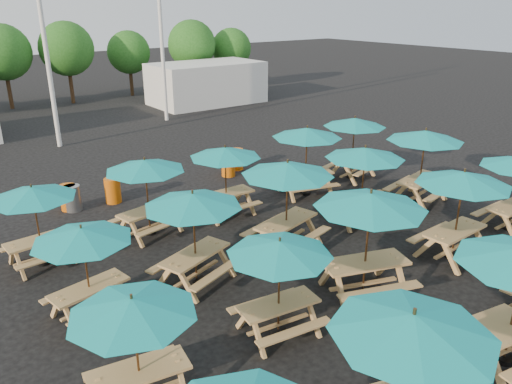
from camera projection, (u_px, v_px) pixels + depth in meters
ground at (289, 245)px, 13.64m from camera, size 120.00×120.00×0.00m
picnic_unit_1 at (133, 312)px, 7.61m from camera, size 2.32×2.32×2.05m
picnic_unit_2 at (82, 239)px, 9.97m from camera, size 2.35×2.35×2.05m
picnic_unit_3 at (33, 197)px, 12.03m from camera, size 2.23×2.23×2.10m
picnic_unit_4 at (412, 331)px, 6.74m from camera, size 2.93×2.93×2.35m
picnic_unit_5 at (280, 252)px, 9.39m from camera, size 2.30×2.30×2.07m
picnic_unit_6 at (193, 204)px, 11.15m from camera, size 2.86×2.86×2.27m
picnic_unit_7 at (145, 169)px, 13.64m from camera, size 2.59×2.59×2.24m
picnic_unit_9 at (370, 206)px, 10.63m from camera, size 3.11×3.11×2.47m
picnic_unit_10 at (287, 173)px, 12.76m from camera, size 2.91×2.91×2.43m
picnic_unit_11 at (225, 156)px, 14.94m from camera, size 2.21×2.21×2.20m
picnic_unit_13 at (463, 182)px, 12.28m from camera, size 2.42×2.42×2.36m
picnic_unit_14 at (365, 157)px, 14.41m from camera, size 2.82×2.82×2.33m
picnic_unit_15 at (307, 136)px, 16.56m from camera, size 2.86×2.86×2.36m
picnic_unit_18 at (425, 139)px, 15.87m from camera, size 2.84×2.84×2.45m
picnic_unit_19 at (355, 125)px, 18.20m from camera, size 2.75×2.75×2.31m
waste_bin_0 at (73, 198)px, 15.78m from camera, size 0.52×0.52×0.83m
waste_bin_1 at (68, 197)px, 15.85m from camera, size 0.52×0.52×0.83m
waste_bin_2 at (113, 190)px, 16.43m from camera, size 0.52×0.52×0.83m
waste_bin_3 at (228, 165)px, 18.95m from camera, size 0.52×0.52×0.83m
waste_bin_4 at (237, 159)px, 19.70m from camera, size 0.52×0.52×0.83m
mast_0 at (40, 8)px, 20.88m from camera, size 0.20×0.20×12.00m
mast_1 at (160, 7)px, 26.01m from camera, size 0.20×0.20×12.00m
event_tent_1 at (207, 83)px, 32.44m from camera, size 7.00×4.00×2.60m
tree_3 at (3, 52)px, 29.98m from camera, size 3.36×3.36×5.09m
tree_4 at (66, 49)px, 31.66m from camera, size 3.41×3.41×5.17m
tree_5 at (129, 52)px, 34.55m from camera, size 2.94×2.94×4.45m
tree_6 at (192, 44)px, 35.29m from camera, size 3.38×3.38×5.13m
tree_7 at (231, 48)px, 37.36m from camera, size 2.95×2.95×4.48m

